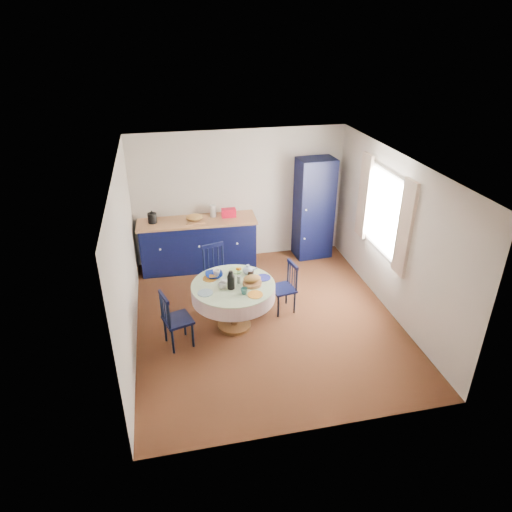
{
  "coord_description": "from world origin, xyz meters",
  "views": [
    {
      "loc": [
        -1.41,
        -5.78,
        4.2
      ],
      "look_at": [
        -0.12,
        0.2,
        1.03
      ],
      "focal_mm": 32.0,
      "sensor_mm": 36.0,
      "label": 1
    }
  ],
  "objects_px": {
    "cobalt_bowl": "(214,275)",
    "mug_d": "(217,273)",
    "dining_table": "(234,291)",
    "mug_a": "(223,286)",
    "mug_c": "(250,273)",
    "kitchen_counter": "(198,243)",
    "chair_left": "(175,319)",
    "chair_far": "(217,272)",
    "mug_b": "(244,291)",
    "chair_right": "(285,287)",
    "pantry_cabinet": "(314,209)"
  },
  "relations": [
    {
      "from": "chair_right",
      "to": "chair_far",
      "type": "bearing_deg",
      "value": -132.05
    },
    {
      "from": "mug_c",
      "to": "chair_far",
      "type": "bearing_deg",
      "value": 121.5
    },
    {
      "from": "chair_left",
      "to": "chair_right",
      "type": "xyz_separation_m",
      "value": [
        1.76,
        0.55,
        -0.02
      ]
    },
    {
      "from": "chair_far",
      "to": "mug_c",
      "type": "bearing_deg",
      "value": -73.18
    },
    {
      "from": "kitchen_counter",
      "to": "pantry_cabinet",
      "type": "relative_size",
      "value": 1.11
    },
    {
      "from": "chair_right",
      "to": "chair_left",
      "type": "bearing_deg",
      "value": -82.56
    },
    {
      "from": "dining_table",
      "to": "chair_right",
      "type": "relative_size",
      "value": 1.48
    },
    {
      "from": "chair_right",
      "to": "mug_b",
      "type": "distance_m",
      "value": 1.03
    },
    {
      "from": "pantry_cabinet",
      "to": "cobalt_bowl",
      "type": "distance_m",
      "value": 2.83
    },
    {
      "from": "chair_right",
      "to": "mug_c",
      "type": "relative_size",
      "value": 7.66
    },
    {
      "from": "pantry_cabinet",
      "to": "dining_table",
      "type": "height_order",
      "value": "pantry_cabinet"
    },
    {
      "from": "dining_table",
      "to": "mug_b",
      "type": "height_order",
      "value": "dining_table"
    },
    {
      "from": "dining_table",
      "to": "mug_d",
      "type": "xyz_separation_m",
      "value": [
        -0.21,
        0.3,
        0.17
      ]
    },
    {
      "from": "mug_b",
      "to": "pantry_cabinet",
      "type": "bearing_deg",
      "value": 52.49
    },
    {
      "from": "chair_right",
      "to": "mug_a",
      "type": "distance_m",
      "value": 1.16
    },
    {
      "from": "cobalt_bowl",
      "to": "mug_d",
      "type": "bearing_deg",
      "value": 31.33
    },
    {
      "from": "dining_table",
      "to": "chair_far",
      "type": "bearing_deg",
      "value": 98.52
    },
    {
      "from": "mug_c",
      "to": "kitchen_counter",
      "type": "bearing_deg",
      "value": 108.83
    },
    {
      "from": "chair_left",
      "to": "chair_right",
      "type": "bearing_deg",
      "value": -89.8
    },
    {
      "from": "mug_a",
      "to": "mug_b",
      "type": "height_order",
      "value": "mug_a"
    },
    {
      "from": "chair_left",
      "to": "mug_c",
      "type": "distance_m",
      "value": 1.33
    },
    {
      "from": "pantry_cabinet",
      "to": "mug_d",
      "type": "relative_size",
      "value": 17.94
    },
    {
      "from": "pantry_cabinet",
      "to": "dining_table",
      "type": "xyz_separation_m",
      "value": [
        -1.92,
        -2.08,
        -0.35
      ]
    },
    {
      "from": "chair_right",
      "to": "mug_b",
      "type": "relative_size",
      "value": 8.57
    },
    {
      "from": "kitchen_counter",
      "to": "mug_b",
      "type": "xyz_separation_m",
      "value": [
        0.43,
        -2.33,
        0.3
      ]
    },
    {
      "from": "chair_right",
      "to": "mug_a",
      "type": "relative_size",
      "value": 6.96
    },
    {
      "from": "dining_table",
      "to": "chair_left",
      "type": "xyz_separation_m",
      "value": [
        -0.89,
        -0.27,
        -0.18
      ]
    },
    {
      "from": "chair_right",
      "to": "mug_c",
      "type": "distance_m",
      "value": 0.69
    },
    {
      "from": "chair_far",
      "to": "mug_d",
      "type": "xyz_separation_m",
      "value": [
        -0.07,
        -0.61,
        0.33
      ]
    },
    {
      "from": "pantry_cabinet",
      "to": "cobalt_bowl",
      "type": "height_order",
      "value": "pantry_cabinet"
    },
    {
      "from": "mug_c",
      "to": "chair_right",
      "type": "bearing_deg",
      "value": 6.8
    },
    {
      "from": "dining_table",
      "to": "mug_a",
      "type": "height_order",
      "value": "dining_table"
    },
    {
      "from": "mug_a",
      "to": "cobalt_bowl",
      "type": "relative_size",
      "value": 0.45
    },
    {
      "from": "kitchen_counter",
      "to": "cobalt_bowl",
      "type": "height_order",
      "value": "kitchen_counter"
    },
    {
      "from": "mug_d",
      "to": "cobalt_bowl",
      "type": "xyz_separation_m",
      "value": [
        -0.04,
        -0.03,
        -0.02
      ]
    },
    {
      "from": "mug_d",
      "to": "mug_b",
      "type": "bearing_deg",
      "value": -62.39
    },
    {
      "from": "chair_left",
      "to": "cobalt_bowl",
      "type": "bearing_deg",
      "value": -66.76
    },
    {
      "from": "pantry_cabinet",
      "to": "chair_far",
      "type": "xyz_separation_m",
      "value": [
        -2.06,
        -1.17,
        -0.51
      ]
    },
    {
      "from": "pantry_cabinet",
      "to": "chair_right",
      "type": "bearing_deg",
      "value": -124.11
    },
    {
      "from": "mug_c",
      "to": "cobalt_bowl",
      "type": "distance_m",
      "value": 0.55
    },
    {
      "from": "cobalt_bowl",
      "to": "mug_c",
      "type": "bearing_deg",
      "value": -6.71
    },
    {
      "from": "mug_b",
      "to": "mug_c",
      "type": "distance_m",
      "value": 0.54
    },
    {
      "from": "kitchen_counter",
      "to": "mug_a",
      "type": "height_order",
      "value": "kitchen_counter"
    },
    {
      "from": "chair_left",
      "to": "mug_b",
      "type": "relative_size",
      "value": 9.01
    },
    {
      "from": "mug_a",
      "to": "cobalt_bowl",
      "type": "height_order",
      "value": "mug_a"
    },
    {
      "from": "mug_d",
      "to": "cobalt_bowl",
      "type": "distance_m",
      "value": 0.05
    },
    {
      "from": "chair_left",
      "to": "kitchen_counter",
      "type": "bearing_deg",
      "value": -30.78
    },
    {
      "from": "mug_a",
      "to": "chair_right",
      "type": "bearing_deg",
      "value": 19.01
    },
    {
      "from": "pantry_cabinet",
      "to": "chair_right",
      "type": "relative_size",
      "value": 2.34
    },
    {
      "from": "mug_d",
      "to": "cobalt_bowl",
      "type": "relative_size",
      "value": 0.41
    }
  ]
}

